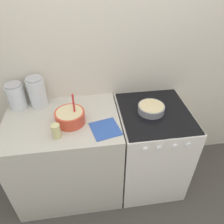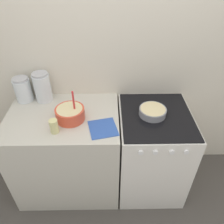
% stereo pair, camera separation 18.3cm
% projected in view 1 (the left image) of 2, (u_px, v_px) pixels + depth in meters
% --- Properties ---
extents(ground_plane, '(12.00, 12.00, 0.00)m').
position_uv_depth(ground_plane, '(122.00, 208.00, 2.18)').
color(ground_plane, '#4C4742').
extents(wall_back, '(4.95, 0.05, 2.40)m').
position_uv_depth(wall_back, '(112.00, 66.00, 2.01)').
color(wall_back, beige).
rests_on(wall_back, ground_plane).
extents(countertop_cabinet, '(0.98, 0.69, 0.92)m').
position_uv_depth(countertop_cabinet, '(68.00, 156.00, 2.11)').
color(countertop_cabinet, beige).
rests_on(countertop_cabinet, ground_plane).
extents(stove, '(0.63, 0.71, 0.92)m').
position_uv_depth(stove, '(150.00, 148.00, 2.20)').
color(stove, white).
rests_on(stove, ground_plane).
extents(mixing_bowl, '(0.24, 0.24, 0.27)m').
position_uv_depth(mixing_bowl, '(70.00, 116.00, 1.77)').
color(mixing_bowl, '#D84C33').
rests_on(mixing_bowl, countertop_cabinet).
extents(baking_pan, '(0.23, 0.23, 0.06)m').
position_uv_depth(baking_pan, '(151.00, 108.00, 1.90)').
color(baking_pan, gray).
rests_on(baking_pan, stove).
extents(storage_jar_left, '(0.15, 0.15, 0.23)m').
position_uv_depth(storage_jar_left, '(17.00, 97.00, 1.92)').
color(storage_jar_left, silver).
rests_on(storage_jar_left, countertop_cabinet).
extents(storage_jar_middle, '(0.15, 0.15, 0.28)m').
position_uv_depth(storage_jar_middle, '(37.00, 94.00, 1.93)').
color(storage_jar_middle, silver).
rests_on(storage_jar_middle, countertop_cabinet).
extents(tin_can, '(0.07, 0.07, 0.12)m').
position_uv_depth(tin_can, '(56.00, 131.00, 1.64)').
color(tin_can, beige).
rests_on(tin_can, countertop_cabinet).
extents(recipe_page, '(0.26, 0.27, 0.01)m').
position_uv_depth(recipe_page, '(105.00, 129.00, 1.74)').
color(recipe_page, '#3359B2').
rests_on(recipe_page, countertop_cabinet).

